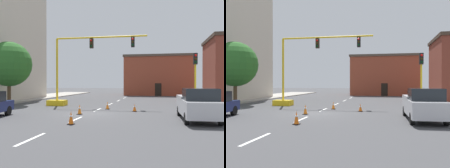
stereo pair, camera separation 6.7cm
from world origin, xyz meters
TOP-DOWN VIEW (x-y plane):
  - ground_plane at (0.00, 0.00)m, footprint 160.00×160.00m
  - lane_stripe_seg_1 at (0.00, -8.50)m, footprint 0.16×2.40m
  - lane_stripe_seg_2 at (0.00, -3.00)m, footprint 0.16×2.40m
  - lane_stripe_seg_3 at (0.00, 2.50)m, footprint 0.16×2.40m
  - lane_stripe_seg_4 at (0.00, 8.00)m, footprint 0.16×2.40m
  - lane_stripe_seg_5 at (0.00, 13.50)m, footprint 0.16×2.40m
  - lane_stripe_seg_6 at (0.00, 19.00)m, footprint 0.16×2.40m
  - building_brick_center at (4.97, 29.42)m, footprint 12.32×8.63m
  - traffic_signal_gantry at (-3.67, 5.57)m, footprint 9.93×1.20m
  - traffic_light_pole_right at (8.15, 3.79)m, footprint 0.32×0.47m
  - tree_left_near at (-9.95, 4.94)m, footprint 4.58×4.58m
  - pickup_truck_silver at (7.49, -1.91)m, footprint 2.17×5.46m
  - traffic_cone_roadside_a at (0.37, -4.84)m, footprint 0.36×0.36m
  - traffic_cone_roadside_b at (0.73, 3.20)m, footprint 0.36×0.36m
  - traffic_cone_roadside_c at (3.23, 1.91)m, footprint 0.36×0.36m
  - traffic_cone_roadside_d at (-0.54, -0.62)m, footprint 0.36×0.36m

SIDE VIEW (x-z plane):
  - ground_plane at x=0.00m, z-range 0.00..0.00m
  - lane_stripe_seg_1 at x=0.00m, z-range 0.00..0.01m
  - lane_stripe_seg_2 at x=0.00m, z-range 0.00..0.01m
  - lane_stripe_seg_3 at x=0.00m, z-range 0.00..0.01m
  - lane_stripe_seg_4 at x=0.00m, z-range 0.00..0.01m
  - lane_stripe_seg_5 at x=0.00m, z-range 0.00..0.01m
  - lane_stripe_seg_6 at x=0.00m, z-range 0.00..0.01m
  - traffic_cone_roadside_c at x=3.23m, z-range -0.01..0.63m
  - traffic_cone_roadside_b at x=0.73m, z-range -0.01..0.67m
  - traffic_cone_roadside_d at x=-0.54m, z-range -0.01..0.73m
  - traffic_cone_roadside_a at x=0.37m, z-range -0.01..0.74m
  - pickup_truck_silver at x=7.49m, z-range -0.02..1.97m
  - traffic_signal_gantry at x=-3.67m, z-range -1.12..5.71m
  - traffic_light_pole_right at x=8.15m, z-range 1.13..5.93m
  - building_brick_center at x=4.97m, z-range 0.01..7.28m
  - tree_left_near at x=-9.95m, z-range 0.95..7.46m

